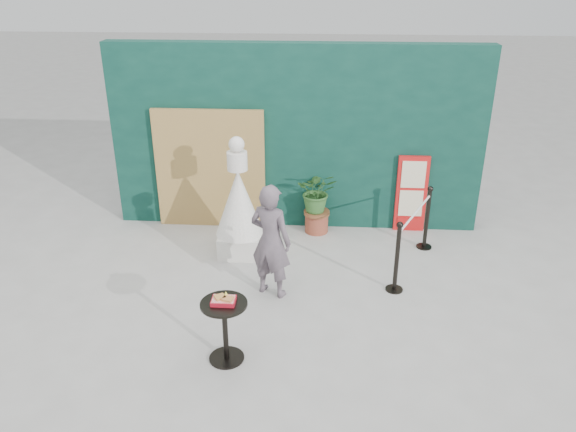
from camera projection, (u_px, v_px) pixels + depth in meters
name	position (u px, v px, depth m)	size (l,w,h in m)	color
ground	(281.00, 331.00, 6.86)	(60.00, 60.00, 0.00)	#ADAAA5
back_wall	(296.00, 138.00, 9.09)	(6.00, 0.30, 3.00)	#0A2F28
bamboo_fence	(210.00, 169.00, 9.20)	(1.80, 0.08, 2.00)	tan
woman	(271.00, 241.00, 7.32)	(0.58, 0.38, 1.58)	#665761
menu_board	(411.00, 194.00, 9.15)	(0.50, 0.07, 1.30)	red
statue	(239.00, 208.00, 8.37)	(0.73, 0.73, 1.86)	white
cafe_table	(225.00, 322.00, 6.18)	(0.52, 0.52, 0.75)	black
food_basket	(224.00, 300.00, 6.06)	(0.26, 0.19, 0.11)	#B41324
planter	(317.00, 197.00, 9.11)	(0.63, 0.55, 1.07)	brown
stanchion_barrier	(413.00, 237.00, 8.08)	(0.84, 1.54, 1.03)	black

